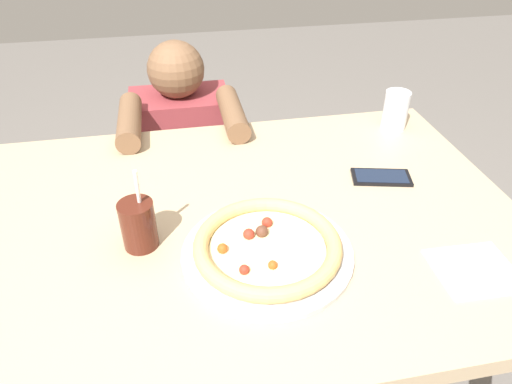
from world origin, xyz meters
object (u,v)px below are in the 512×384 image
(pizza_near, at_px, (267,248))
(cell_phone, at_px, (381,177))
(water_cup_clear, at_px, (396,110))
(diner_seated, at_px, (186,172))
(drink_cup_colored, at_px, (138,225))

(pizza_near, distance_m, cell_phone, 0.42)
(water_cup_clear, distance_m, diner_seated, 0.81)
(water_cup_clear, bearing_deg, pizza_near, -135.75)
(pizza_near, relative_size, cell_phone, 2.19)
(cell_phone, bearing_deg, pizza_near, -147.09)
(drink_cup_colored, relative_size, cell_phone, 1.17)
(pizza_near, height_order, diner_seated, diner_seated)
(drink_cup_colored, bearing_deg, pizza_near, -17.77)
(pizza_near, bearing_deg, diner_seated, 99.40)
(water_cup_clear, bearing_deg, drink_cup_colored, -151.93)
(cell_phone, relative_size, diner_seated, 0.17)
(drink_cup_colored, bearing_deg, diner_seated, 80.92)
(diner_seated, bearing_deg, water_cup_clear, -28.55)
(drink_cup_colored, distance_m, cell_phone, 0.63)
(water_cup_clear, relative_size, diner_seated, 0.12)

